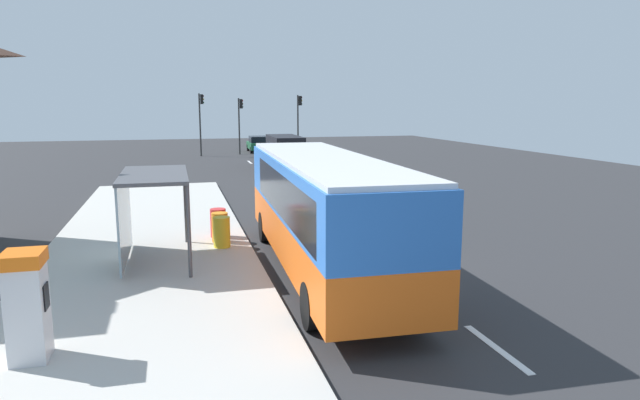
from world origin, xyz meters
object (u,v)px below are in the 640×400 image
bus (323,207)px  ticket_machine (27,305)px  traffic_light_median (240,117)px  white_van (285,149)px  recycling_bin_red (218,223)px  traffic_light_far_side (201,115)px  traffic_light_near_side (299,115)px  recycling_bin_orange (220,227)px  bus_shelter (143,194)px  recycling_bin_yellow (222,232)px  sedan_near (258,144)px

bus → ticket_machine: (-6.38, -4.12, -0.67)m
traffic_light_median → white_van: bearing=-81.2°
recycling_bin_red → traffic_light_far_side: bearing=88.0°
traffic_light_near_side → traffic_light_median: (-5.10, 1.60, -0.17)m
ticket_machine → recycling_bin_red: (3.89, 8.35, -0.52)m
recycling_bin_orange → recycling_bin_red: same height
traffic_light_near_side → bus_shelter: bearing=-109.7°
bus_shelter → recycling_bin_red: bearing=47.1°
traffic_light_near_side → white_van: bearing=-108.2°
ticket_machine → bus_shelter: bearing=74.3°
white_van → bus_shelter: bearing=-110.4°
ticket_machine → recycling_bin_yellow: size_ratio=2.04×
traffic_light_near_side → traffic_light_far_side: traffic_light_far_side is taller
white_van → traffic_light_far_side: bearing=116.1°
ticket_machine → bus_shelter: 6.27m
ticket_machine → recycling_bin_red: size_ratio=2.04×
white_van → sedan_near: 13.69m
traffic_light_far_side → bus: bearing=-87.8°
ticket_machine → traffic_light_median: traffic_light_median is taller
recycling_bin_orange → recycling_bin_yellow: bearing=-90.0°
traffic_light_far_side → sedan_near: bearing=27.6°
recycling_bin_red → bus_shelter: bearing=-132.9°
white_van → recycling_bin_orange: 22.44m
recycling_bin_yellow → white_van: bearing=73.9°
traffic_light_median → ticket_machine: bearing=-101.8°
traffic_light_near_side → traffic_light_median: size_ratio=1.05×
sedan_near → traffic_light_far_side: traffic_light_far_side is taller
white_van → recycling_bin_yellow: (-6.40, -22.19, -0.69)m
recycling_bin_orange → traffic_light_far_side: 32.49m
traffic_light_near_side → bus_shelter: 35.32m
sedan_near → ticket_machine: (-10.39, -42.82, 0.38)m
bus → recycling_bin_yellow: 3.95m
white_van → traffic_light_median: (-1.80, 11.65, 2.02)m
traffic_light_median → recycling_bin_yellow: bearing=-97.7°
traffic_light_median → bus: bearing=-93.3°
sedan_near → recycling_bin_orange: bearing=-100.5°
bus_shelter → traffic_light_far_side: bearing=84.4°
sedan_near → recycling_bin_orange: (-6.50, -35.17, -0.14)m
recycling_bin_yellow → recycling_bin_orange: size_ratio=1.00×
recycling_bin_yellow → traffic_light_median: bearing=82.3°
bus → traffic_light_far_side: (-1.39, 35.87, 1.76)m
white_van → ticket_machine: bearing=-109.5°
ticket_machine → traffic_light_near_side: (13.59, 39.19, 2.35)m
recycling_bin_yellow → traffic_light_far_side: bearing=88.1°
bus → white_van: bearing=81.1°
bus → sedan_near: size_ratio=2.49×
white_van → recycling_bin_red: bearing=-107.1°
recycling_bin_orange → traffic_light_near_side: size_ratio=0.18×
bus_shelter → traffic_light_near_side: bearing=70.3°
traffic_light_near_side → bus_shelter: traffic_light_near_side is taller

